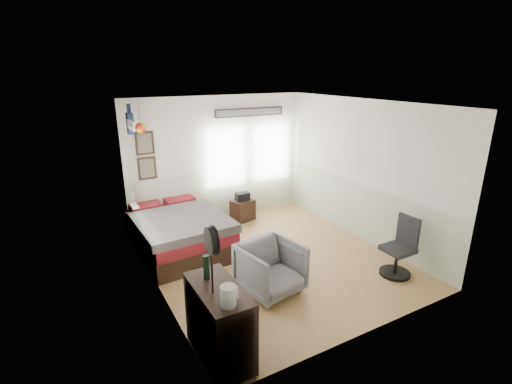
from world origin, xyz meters
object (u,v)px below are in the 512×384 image
Objects in this scene: nightstand at (243,210)px; task_chair at (400,251)px; dresser at (219,322)px; armchair at (271,268)px; bed at (179,232)px.

nightstand is 3.50m from task_chair.
dresser is 1.47m from armchair.
dresser is 2.17× the size of nightstand.
nightstand is (0.92, 2.72, -0.15)m from armchair.
task_chair reaches higher than bed.
nightstand is at bearing 59.31° from dresser.
dresser is at bearing -101.00° from bed.
nightstand is (1.67, 0.69, -0.10)m from bed.
dresser is 1.18× the size of armchair.
bed is at bearing 136.87° from task_chair.
bed is 2.17m from armchair.
armchair is at bearing 163.94° from task_chair.
task_chair is (2.09, -0.58, 0.02)m from armchair.
armchair is (0.76, -2.03, 0.05)m from bed.
bed is 2.91m from dresser.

